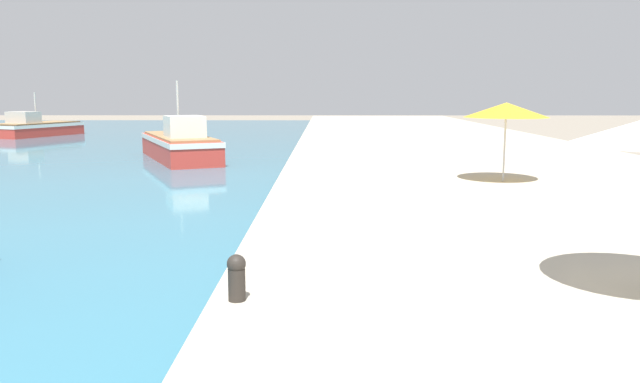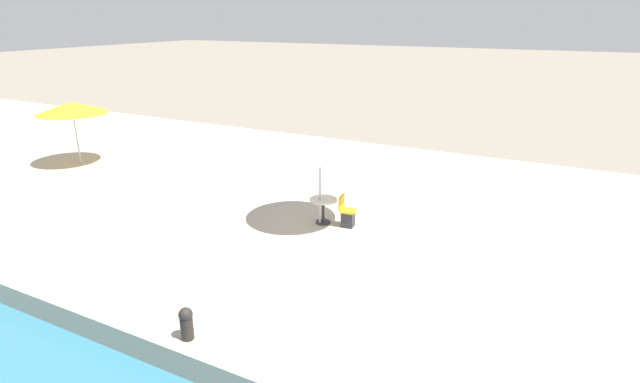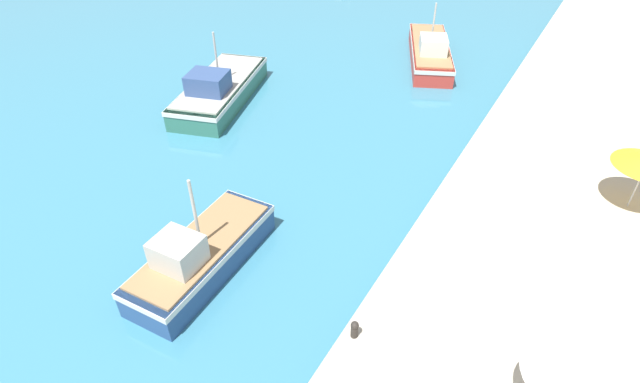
% 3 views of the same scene
% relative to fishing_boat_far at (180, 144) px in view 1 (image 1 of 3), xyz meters
% --- Properties ---
extents(quay_promenade, '(16.00, 90.00, 0.59)m').
position_rel_fishing_boat_far_xyz_m(quay_promenade, '(13.84, 0.92, -0.54)').
color(quay_promenade, '#BCB29E').
rests_on(quay_promenade, ground_plane).
extents(fishing_boat_far, '(5.91, 9.06, 3.99)m').
position_rel_fishing_boat_far_xyz_m(fishing_boat_far, '(0.00, 0.00, 0.00)').
color(fishing_boat_far, red).
rests_on(fishing_boat_far, water_basin).
extents(fishing_boat_distant, '(5.40, 7.82, 3.41)m').
position_rel_fishing_boat_far_xyz_m(fishing_boat_distant, '(-15.46, 17.43, -0.11)').
color(fishing_boat_distant, red).
rests_on(fishing_boat_distant, water_basin).
extents(cafe_umbrella_white, '(2.66, 2.66, 2.53)m').
position_rel_fishing_boat_far_xyz_m(cafe_umbrella_white, '(13.19, -11.66, 2.05)').
color(cafe_umbrella_white, '#B7B7B7').
rests_on(cafe_umbrella_white, quay_promenade).
extents(mooring_bollard, '(0.26, 0.26, 0.65)m').
position_rel_fishing_boat_far_xyz_m(mooring_bollard, '(6.24, -23.41, 0.11)').
color(mooring_bollard, '#2D2823').
rests_on(mooring_bollard, quay_promenade).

